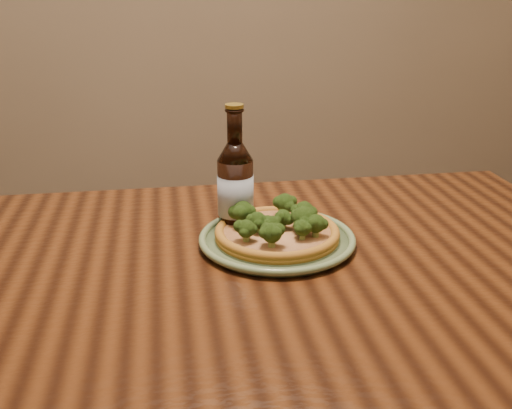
{
  "coord_description": "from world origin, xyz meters",
  "views": [
    {
      "loc": [
        -0.04,
        -0.83,
        1.23
      ],
      "look_at": [
        0.13,
        0.22,
        0.82
      ],
      "focal_mm": 42.0,
      "sensor_mm": 36.0,
      "label": 1
    }
  ],
  "objects": [
    {
      "name": "pizza",
      "position": [
        0.17,
        0.19,
        0.78
      ],
      "size": [
        0.24,
        0.24,
        0.07
      ],
      "rotation": [
        0.0,
        0.0,
        -0.01
      ],
      "color": "#A37024",
      "rests_on": "plate"
    },
    {
      "name": "plate",
      "position": [
        0.16,
        0.19,
        0.76
      ],
      "size": [
        0.3,
        0.3,
        0.02
      ],
      "rotation": [
        0.0,
        0.0,
        -0.08
      ],
      "color": "#678058",
      "rests_on": "table"
    },
    {
      "name": "beer_bottle",
      "position": [
        0.09,
        0.26,
        0.85
      ],
      "size": [
        0.07,
        0.07,
        0.26
      ],
      "rotation": [
        0.0,
        0.0,
        -0.19
      ],
      "color": "black",
      "rests_on": "table"
    },
    {
      "name": "table",
      "position": [
        0.0,
        0.1,
        0.66
      ],
      "size": [
        1.6,
        0.9,
        0.75
      ],
      "color": "#43210E",
      "rests_on": "ground"
    }
  ]
}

